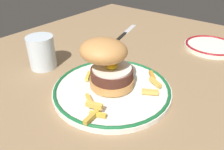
# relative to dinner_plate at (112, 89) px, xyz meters

# --- Properties ---
(ground_plane) EXTENTS (1.33, 1.08, 0.04)m
(ground_plane) POSITION_rel_dinner_plate_xyz_m (-0.01, -0.01, -0.03)
(ground_plane) COLOR #927351
(dinner_plate) EXTENTS (0.27, 0.27, 0.02)m
(dinner_plate) POSITION_rel_dinner_plate_xyz_m (0.00, 0.00, 0.00)
(dinner_plate) COLOR white
(dinner_plate) RESTS_ON ground_plane
(burger) EXTENTS (0.11, 0.12, 0.12)m
(burger) POSITION_rel_dinner_plate_xyz_m (0.00, 0.01, 0.07)
(burger) COLOR #CB8D4A
(burger) RESTS_ON dinner_plate
(fries_pile) EXTENTS (0.24, 0.19, 0.02)m
(fries_pile) POSITION_rel_dinner_plate_xyz_m (-0.01, -0.03, 0.01)
(fries_pile) COLOR #E7AF4F
(fries_pile) RESTS_ON dinner_plate
(water_glass) EXTENTS (0.07, 0.07, 0.09)m
(water_glass) POSITION_rel_dinner_plate_xyz_m (-0.02, 0.23, 0.03)
(water_glass) COLOR silver
(water_glass) RESTS_ON ground_plane
(side_plate) EXTENTS (0.17, 0.17, 0.02)m
(side_plate) POSITION_rel_dinner_plate_xyz_m (0.39, -0.10, -0.00)
(side_plate) COLOR white
(side_plate) RESTS_ON ground_plane
(knife) EXTENTS (0.18, 0.06, 0.01)m
(knife) POSITION_rel_dinner_plate_xyz_m (0.33, 0.20, -0.01)
(knife) COLOR black
(knife) RESTS_ON ground_plane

